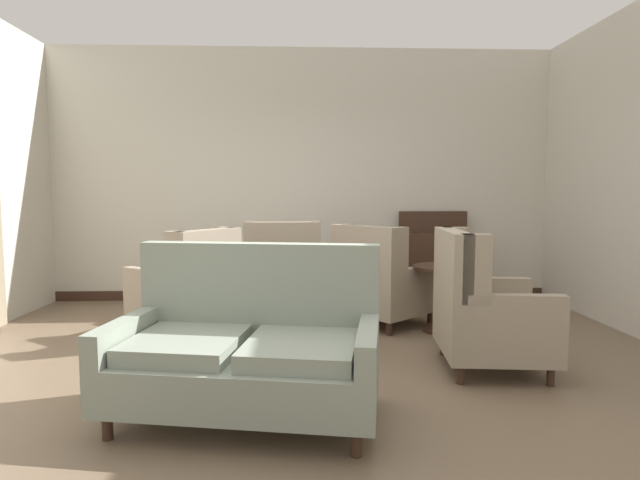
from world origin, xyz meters
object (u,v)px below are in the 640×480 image
at_px(armchair_far_left, 190,288).
at_px(settee, 248,349).
at_px(armchair_back_corner, 483,311).
at_px(porcelain_vase, 306,278).
at_px(side_table, 443,291).
at_px(armchair_near_window, 283,276).
at_px(sideboard, 435,262).
at_px(coffee_table, 307,308).
at_px(armchair_beside_settee, 381,283).

bearing_deg(armchair_far_left, settee, 55.92).
relative_size(settee, armchair_back_corner, 1.57).
height_order(armchair_far_left, armchair_back_corner, armchair_back_corner).
relative_size(porcelain_vase, armchair_far_left, 0.30).
height_order(armchair_far_left, side_table, armchair_far_left).
bearing_deg(side_table, armchair_near_window, 154.15).
bearing_deg(sideboard, settee, -122.16).
height_order(armchair_near_window, side_table, armchair_near_window).
distance_m(porcelain_vase, sideboard, 2.63).
height_order(coffee_table, settee, settee).
xyz_separation_m(armchair_beside_settee, sideboard, (0.85, 1.07, 0.06)).
distance_m(settee, sideboard, 3.76).
xyz_separation_m(armchair_near_window, armchair_back_corner, (1.59, -1.85, 0.02)).
xyz_separation_m(armchair_near_window, side_table, (1.59, -0.77, -0.04)).
distance_m(armchair_beside_settee, side_table, 0.64).
bearing_deg(armchair_back_corner, coffee_table, 80.10).
relative_size(armchair_back_corner, sideboard, 0.95).
xyz_separation_m(porcelain_vase, side_table, (1.36, 0.70, -0.26)).
height_order(coffee_table, armchair_back_corner, armchair_back_corner).
height_order(settee, armchair_near_window, armchair_near_window).
xyz_separation_m(armchair_beside_settee, armchair_back_corner, (0.57, -1.36, 0.02)).
relative_size(porcelain_vase, settee, 0.20).
bearing_deg(armchair_back_corner, side_table, 5.46).
distance_m(porcelain_vase, armchair_back_corner, 1.42).
relative_size(coffee_table, settee, 0.47).
height_order(porcelain_vase, settee, settee).
relative_size(coffee_table, armchair_near_window, 0.76).
bearing_deg(porcelain_vase, armchair_near_window, 99.17).
xyz_separation_m(porcelain_vase, settee, (-0.36, -1.13, -0.25)).
relative_size(coffee_table, porcelain_vase, 2.37).
relative_size(settee, armchair_far_left, 1.50).
xyz_separation_m(coffee_table, armchair_back_corner, (1.35, -0.37, 0.05)).
relative_size(armchair_back_corner, side_table, 1.66).
bearing_deg(settee, armchair_back_corner, 33.29).
relative_size(coffee_table, armchair_beside_settee, 0.70).
relative_size(settee, sideboard, 1.50).
bearing_deg(side_table, armchair_beside_settee, 154.01).
bearing_deg(coffee_table, armchair_far_left, 144.46).
bearing_deg(armchair_beside_settee, coffee_table, 101.72).
relative_size(porcelain_vase, armchair_beside_settee, 0.29).
distance_m(coffee_table, armchair_back_corner, 1.40).
height_order(armchair_back_corner, side_table, armchair_back_corner).
distance_m(armchair_beside_settee, armchair_back_corner, 1.48).
bearing_deg(porcelain_vase, armchair_beside_settee, 51.25).
distance_m(porcelain_vase, settee, 1.22).
height_order(settee, side_table, settee).
xyz_separation_m(settee, armchair_beside_settee, (1.15, 2.11, 0.03)).
distance_m(porcelain_vase, armchair_far_left, 1.40).
height_order(armchair_back_corner, sideboard, sideboard).
xyz_separation_m(armchair_near_window, armchair_beside_settee, (1.02, -0.49, -0.00)).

